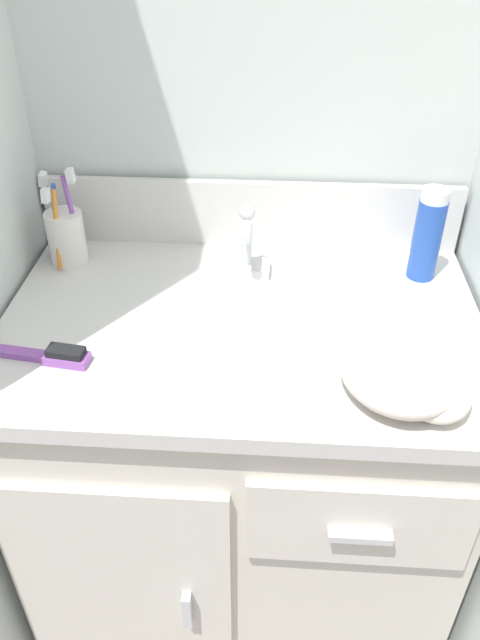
% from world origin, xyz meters
% --- Properties ---
extents(ground_plane, '(6.00, 6.00, 0.00)m').
position_xyz_m(ground_plane, '(0.00, 0.00, 0.00)').
color(ground_plane, slate).
extents(wall_back, '(1.02, 0.08, 2.20)m').
position_xyz_m(wall_back, '(0.00, 0.33, 1.10)').
color(wall_back, silver).
rests_on(wall_back, ground_plane).
extents(vanity, '(0.84, 0.58, 0.78)m').
position_xyz_m(vanity, '(-0.00, -0.00, 0.40)').
color(vanity, silver).
rests_on(vanity, ground_plane).
extents(backsplash, '(0.84, 0.02, 0.14)m').
position_xyz_m(backsplash, '(0.00, 0.27, 0.85)').
color(backsplash, silver).
rests_on(backsplash, vanity).
extents(sink_faucet, '(0.09, 0.09, 0.14)m').
position_xyz_m(sink_faucet, '(0.00, 0.16, 0.83)').
color(sink_faucet, silver).
rests_on(sink_faucet, vanity).
extents(toothbrush_cup, '(0.08, 0.09, 0.19)m').
position_xyz_m(toothbrush_cup, '(-0.35, 0.18, 0.84)').
color(toothbrush_cup, white).
rests_on(toothbrush_cup, vanity).
extents(shaving_cream_can, '(0.05, 0.05, 0.18)m').
position_xyz_m(shaving_cream_can, '(0.34, 0.17, 0.87)').
color(shaving_cream_can, '#234CB2').
rests_on(shaving_cream_can, vanity).
extents(hairbrush, '(0.18, 0.05, 0.03)m').
position_xyz_m(hairbrush, '(-0.30, -0.13, 0.79)').
color(hairbrush, purple).
rests_on(hairbrush, vanity).
extents(hand_towel, '(0.19, 0.22, 0.07)m').
position_xyz_m(hand_towel, '(0.26, -0.16, 0.82)').
color(hand_towel, beige).
rests_on(hand_towel, vanity).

